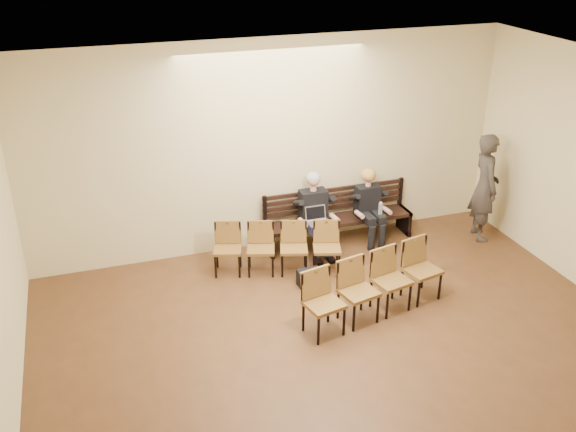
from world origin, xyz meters
name	(u,v)px	position (x,y,z in m)	size (l,w,h in m)	color
room_walls	(395,203)	(0.00, 0.79, 2.54)	(8.02, 10.01, 3.51)	beige
bench	(338,230)	(1.08, 4.65, 0.23)	(2.60, 0.90, 0.45)	black
seated_man	(315,213)	(0.59, 4.53, 0.67)	(0.56, 0.77, 1.34)	black
seated_woman	(369,209)	(1.58, 4.53, 0.59)	(0.51, 0.71, 1.19)	black
laptop	(318,224)	(0.57, 4.30, 0.58)	(0.35, 0.28, 0.26)	silver
water_bottle	(380,215)	(1.69, 4.33, 0.57)	(0.07, 0.07, 0.23)	silver
bag	(310,278)	(0.10, 3.44, 0.13)	(0.35, 0.24, 0.26)	black
passerby	(486,179)	(3.50, 4.05, 1.09)	(0.79, 0.52, 2.17)	#38322E
chair_row_front	(277,249)	(-0.24, 4.00, 0.41)	(1.99, 0.45, 0.82)	olive
chair_row_back	(375,287)	(0.70, 2.43, 0.45)	(2.20, 0.49, 0.91)	olive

